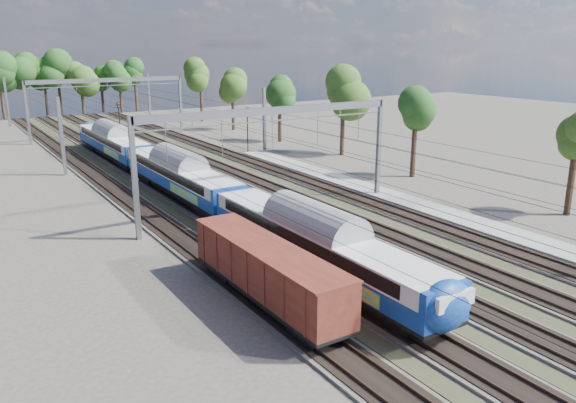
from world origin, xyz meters
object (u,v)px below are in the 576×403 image
emu_train (181,171)px  signal_near (119,119)px  freight_boxcar (267,270)px  signal_far (247,124)px  worker (113,132)px

emu_train → signal_near: bearing=83.4°
freight_boxcar → signal_near: signal_near is taller
signal_far → worker: bearing=115.9°
emu_train → worker: size_ratio=39.24×
signal_near → signal_far: signal_near is taller
signal_near → signal_far: (12.97, -13.31, -0.18)m
emu_train → signal_far: 24.07m
signal_far → emu_train: bearing=-135.2°
emu_train → worker: 39.84m
emu_train → freight_boxcar: 23.69m
signal_far → signal_near: bearing=132.4°
worker → freight_boxcar: bearing=-174.4°
freight_boxcar → signal_far: bearing=62.7°
worker → signal_far: 25.04m
emu_train → signal_far: (16.51, 17.48, 1.04)m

